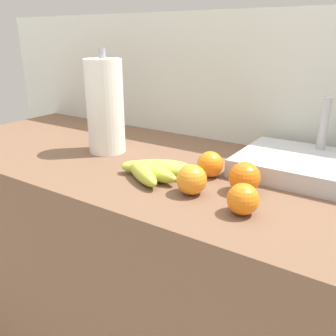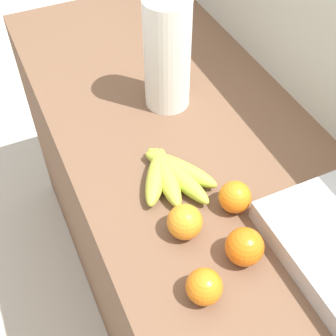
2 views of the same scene
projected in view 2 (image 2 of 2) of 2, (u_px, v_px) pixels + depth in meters
ground_plane at (198, 327)px, 1.70m from camera, size 6.00×6.00×0.00m
counter at (205, 267)px, 1.38m from camera, size 1.79×0.63×0.87m
wall_back at (315, 184)px, 1.31m from camera, size 2.19×0.06×1.30m
banana_bunch at (170, 174)px, 1.02m from camera, size 0.21×0.19×0.04m
orange_far_right at (204, 287)px, 0.82m from camera, size 0.07×0.07×0.07m
orange_right at (245, 247)px, 0.87m from camera, size 0.08×0.08×0.08m
orange_center at (185, 222)px, 0.91m from camera, size 0.07×0.07×0.07m
orange_back_right at (235, 197)px, 0.96m from camera, size 0.07×0.07×0.07m
paper_towel_roll at (167, 55)px, 1.11m from camera, size 0.12×0.12×0.32m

